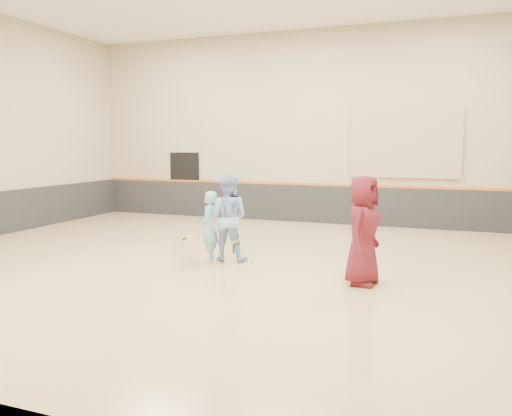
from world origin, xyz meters
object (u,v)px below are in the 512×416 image
(young_man, at_px, (363,230))
(spare_racket, at_px, (188,236))
(girl, at_px, (209,227))
(instructor, at_px, (228,218))

(young_man, height_order, spare_racket, young_man)
(girl, xyz_separation_m, young_man, (3.32, -0.64, 0.22))
(girl, xyz_separation_m, spare_racket, (-1.75, 2.30, -0.73))
(young_man, relative_size, spare_racket, 2.57)
(girl, relative_size, spare_racket, 1.99)
(instructor, distance_m, spare_racket, 3.06)
(spare_racket, bearing_deg, instructor, -44.89)
(instructor, xyz_separation_m, young_man, (2.99, -0.87, 0.05))
(young_man, bearing_deg, spare_racket, 69.77)
(girl, bearing_deg, instructor, 105.62)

